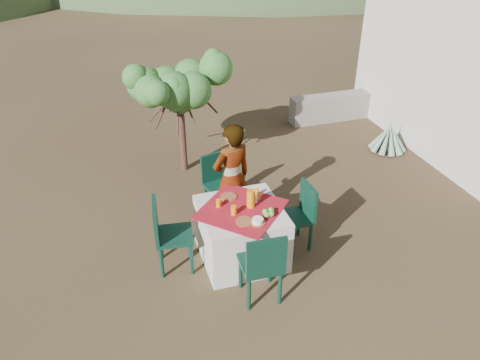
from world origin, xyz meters
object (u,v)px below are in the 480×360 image
chair_right (300,213)px  person (232,178)px  chair_far (218,181)px  table (241,233)px  agave (389,138)px  shrub_tree (182,91)px  juice_pitcher (251,199)px  chair_left (167,232)px  chair_near (263,264)px

chair_right → person: size_ratio=0.57×
chair_right → chair_far: bearing=-146.3°
table → agave: 4.08m
chair_right → shrub_tree: 2.88m
juice_pitcher → agave: bearing=31.0°
chair_left → person: person is taller
chair_near → person: 1.52m
shrub_tree → agave: bearing=-7.7°
chair_far → table: bearing=-104.3°
table → person: 0.80m
chair_far → chair_left: 1.41m
table → chair_left: (-0.93, 0.08, 0.17)m
chair_far → person: 0.56m
chair_left → shrub_tree: size_ratio=0.55×
chair_right → agave: bearing=124.9°
chair_left → chair_near: bearing=-127.0°
agave → juice_pitcher: size_ratio=3.14×
chair_left → shrub_tree: bearing=-9.4°
chair_left → juice_pitcher: juice_pitcher is taller
agave → juice_pitcher: bearing=-149.0°
chair_near → chair_left: 1.30m
chair_near → agave: size_ratio=1.36×
chair_left → person: (1.01, 0.58, 0.26)m
chair_right → table: bearing=-91.2°
shrub_tree → juice_pitcher: size_ratio=7.65×
chair_near → person: size_ratio=0.62×
chair_near → agave: chair_near is taller
juice_pitcher → chair_left: bearing=176.4°
table → agave: table is taller
table → chair_near: (-0.01, -0.82, 0.17)m
chair_left → chair_right: (1.75, -0.07, -0.03)m
table → shrub_tree: shrub_tree is taller
chair_near → juice_pitcher: (0.14, 0.84, 0.33)m
chair_far → juice_pitcher: juice_pitcher is taller
table → chair_left: size_ratio=1.32×
chair_near → chair_right: chair_near is taller
table → shrub_tree: (-0.19, 2.55, 1.03)m
table → shrub_tree: size_ratio=0.73×
table → juice_pitcher: juice_pitcher is taller
table → chair_far: size_ratio=1.42×
table → person: person is taller
chair_near → agave: (3.54, 2.88, -0.31)m
chair_left → chair_far: bearing=-34.2°
shrub_tree → person: bearing=-82.0°
person → juice_pitcher: bearing=78.0°
chair_near → juice_pitcher: bearing=-96.9°
table → shrub_tree: bearing=94.2°
chair_right → agave: 3.40m
shrub_tree → chair_right: bearing=-68.5°
agave → juice_pitcher: 4.01m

